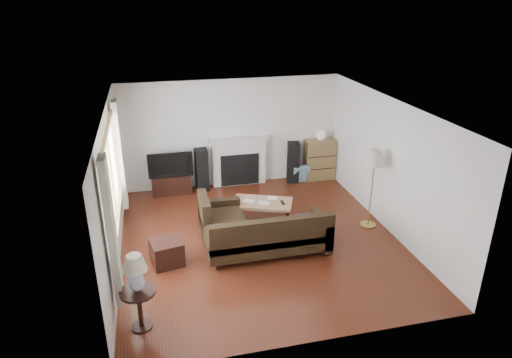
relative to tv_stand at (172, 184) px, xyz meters
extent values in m
cube|color=#542112|center=(1.44, -2.50, -0.22)|extent=(5.10, 5.60, 0.04)
cube|color=white|center=(1.44, -2.50, 2.28)|extent=(5.10, 5.60, 0.04)
cube|color=white|center=(1.44, 0.25, 1.03)|extent=(5.00, 0.04, 2.50)
cube|color=white|center=(1.44, -5.25, 1.03)|extent=(5.00, 0.04, 2.50)
cube|color=white|center=(-1.06, -2.50, 1.03)|extent=(0.04, 5.50, 2.50)
cube|color=white|center=(3.94, -2.50, 1.03)|extent=(0.04, 5.50, 2.50)
cube|color=brown|center=(-1.01, -2.70, 1.33)|extent=(0.12, 2.74, 1.54)
cube|color=beige|center=(-0.96, -4.22, 1.18)|extent=(0.10, 0.35, 2.10)
cube|color=beige|center=(-0.96, -1.18, 1.18)|extent=(0.10, 0.35, 2.10)
cube|color=white|center=(1.59, 0.14, 0.35)|extent=(1.40, 0.26, 1.15)
cube|color=black|center=(0.00, 0.00, 0.00)|extent=(0.88, 0.40, 0.44)
imported|color=black|center=(0.00, 0.00, 0.50)|extent=(0.98, 0.13, 0.56)
cube|color=black|center=(0.70, 0.05, 0.27)|extent=(0.29, 0.34, 0.98)
cube|color=black|center=(2.88, 0.03, 0.27)|extent=(0.33, 0.37, 0.97)
cube|color=olive|center=(3.55, 0.03, 0.27)|extent=(0.72, 0.34, 0.99)
sphere|color=white|center=(3.55, 0.03, 0.89)|extent=(0.25, 0.25, 0.25)
cube|color=black|center=(1.47, -2.95, 0.16)|extent=(2.33, 1.70, 0.75)
cube|color=#A6744F|center=(1.66, -1.83, 0.00)|extent=(1.29, 1.00, 0.45)
cube|color=black|center=(-0.27, -2.89, -0.01)|extent=(0.59, 0.59, 0.42)
cube|color=#A28038|center=(3.65, -2.46, 0.57)|extent=(0.53, 0.53, 1.58)
cube|color=black|center=(-0.71, -4.42, 0.08)|extent=(0.48, 0.48, 0.61)
cube|color=silver|center=(-0.71, -4.42, 0.65)|extent=(0.33, 0.33, 0.54)
camera|label=1|loc=(-0.34, -9.67, 4.10)|focal=32.00mm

